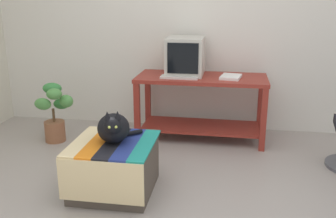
# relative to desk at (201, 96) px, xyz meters

# --- Properties ---
(ground_plane) EXTENTS (14.00, 14.00, 0.00)m
(ground_plane) POSITION_rel_desk_xyz_m (-0.18, -1.60, -0.49)
(ground_plane) COLOR #9E9389
(back_wall) EXTENTS (8.00, 0.10, 2.60)m
(back_wall) POSITION_rel_desk_xyz_m (-0.18, 0.45, 0.81)
(back_wall) COLOR silver
(back_wall) RESTS_ON ground_plane
(desk) EXTENTS (1.42, 0.63, 0.71)m
(desk) POSITION_rel_desk_xyz_m (0.00, 0.00, 0.00)
(desk) COLOR maroon
(desk) RESTS_ON ground_plane
(tv_monitor) EXTENTS (0.40, 0.49, 0.41)m
(tv_monitor) POSITION_rel_desk_xyz_m (-0.19, 0.09, 0.43)
(tv_monitor) COLOR #BCB7A8
(tv_monitor) RESTS_ON desk
(keyboard) EXTENTS (0.41, 0.17, 0.02)m
(keyboard) POSITION_rel_desk_xyz_m (-0.23, -0.14, 0.24)
(keyboard) COLOR beige
(keyboard) RESTS_ON desk
(book) EXTENTS (0.24, 0.30, 0.03)m
(book) POSITION_rel_desk_xyz_m (0.31, -0.05, 0.24)
(book) COLOR white
(book) RESTS_ON desk
(ottoman_with_blanket) EXTENTS (0.65, 0.69, 0.43)m
(ottoman_with_blanket) POSITION_rel_desk_xyz_m (-0.60, -1.34, -0.27)
(ottoman_with_blanket) COLOR #4C4238
(ottoman_with_blanket) RESTS_ON ground_plane
(cat) EXTENTS (0.36, 0.42, 0.29)m
(cat) POSITION_rel_desk_xyz_m (-0.60, -1.33, 0.06)
(cat) COLOR black
(cat) RESTS_ON ottoman_with_blanket
(potted_plant) EXTENTS (0.43, 0.33, 0.64)m
(potted_plant) POSITION_rel_desk_xyz_m (-1.58, -0.35, -0.15)
(potted_plant) COLOR brown
(potted_plant) RESTS_ON ground_plane
(pen) EXTENTS (0.14, 0.04, 0.01)m
(pen) POSITION_rel_desk_xyz_m (0.32, 0.05, 0.23)
(pen) COLOR #2351B2
(pen) RESTS_ON desk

